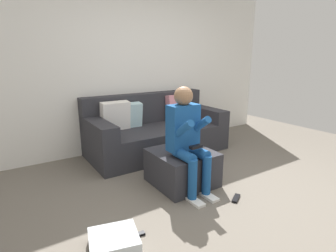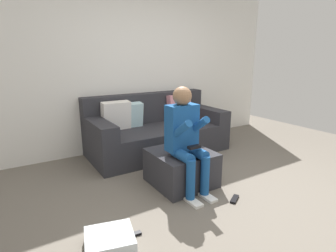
# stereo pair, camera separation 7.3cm
# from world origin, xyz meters

# --- Properties ---
(ground_plane) EXTENTS (7.04, 7.04, 0.00)m
(ground_plane) POSITION_xyz_m (0.00, 0.00, 0.00)
(ground_plane) COLOR #6B6359
(wall_back) EXTENTS (5.42, 0.10, 2.63)m
(wall_back) POSITION_xyz_m (0.00, 2.24, 1.31)
(wall_back) COLOR silver
(wall_back) RESTS_ON ground_plane
(couch_sectional) EXTENTS (2.13, 1.00, 0.90)m
(couch_sectional) POSITION_xyz_m (0.04, 1.77, 0.34)
(couch_sectional) COLOR #2D2D33
(couch_sectional) RESTS_ON ground_plane
(ottoman) EXTENTS (0.67, 0.69, 0.41)m
(ottoman) POSITION_xyz_m (-0.26, 0.60, 0.20)
(ottoman) COLOR #2D2D33
(ottoman) RESTS_ON ground_plane
(person_seated) EXTENTS (0.35, 0.58, 1.17)m
(person_seated) POSITION_xyz_m (-0.32, 0.44, 0.66)
(person_seated) COLOR #194C8C
(person_seated) RESTS_ON ground_plane
(storage_bin) EXTENTS (0.45, 0.42, 0.12)m
(storage_bin) POSITION_xyz_m (-1.39, -0.04, 0.06)
(storage_bin) COLOR silver
(storage_bin) RESTS_ON ground_plane
(remote_near_ottoman) EXTENTS (0.18, 0.14, 0.02)m
(remote_near_ottoman) POSITION_xyz_m (-0.00, -0.03, 0.01)
(remote_near_ottoman) COLOR black
(remote_near_ottoman) RESTS_ON ground_plane
(remote_by_storage_bin) EXTENTS (0.15, 0.06, 0.02)m
(remote_by_storage_bin) POSITION_xyz_m (-1.17, 0.00, 0.01)
(remote_by_storage_bin) COLOR black
(remote_by_storage_bin) RESTS_ON ground_plane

